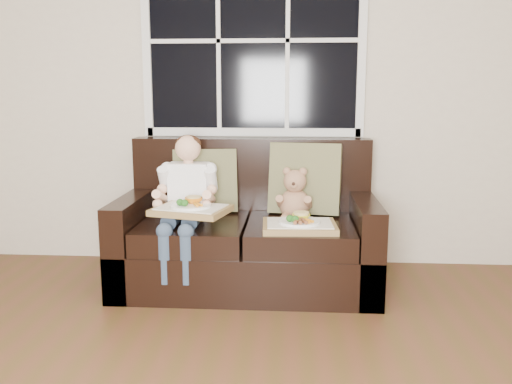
# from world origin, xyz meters

# --- Properties ---
(window_back) EXTENTS (1.62, 0.04, 1.37)m
(window_back) POSITION_xyz_m (0.01, 2.48, 1.65)
(window_back) COLOR black
(window_back) RESTS_ON room_walls
(loveseat) EXTENTS (1.70, 0.92, 0.96)m
(loveseat) POSITION_xyz_m (0.01, 2.02, 0.31)
(loveseat) COLOR black
(loveseat) RESTS_ON ground
(pillow_left) EXTENTS (0.47, 0.28, 0.45)m
(pillow_left) POSITION_xyz_m (-0.31, 2.17, 0.67)
(pillow_left) COLOR brown
(pillow_left) RESTS_ON loveseat
(pillow_right) EXTENTS (0.51, 0.29, 0.50)m
(pillow_right) POSITION_xyz_m (0.39, 2.17, 0.69)
(pillow_right) COLOR brown
(pillow_right) RESTS_ON loveseat
(child) EXTENTS (0.38, 0.59, 0.86)m
(child) POSITION_xyz_m (-0.39, 1.90, 0.64)
(child) COLOR white
(child) RESTS_ON loveseat
(teddy_bear) EXTENTS (0.22, 0.27, 0.36)m
(teddy_bear) POSITION_xyz_m (0.32, 2.01, 0.59)
(teddy_bear) COLOR #A67858
(teddy_bear) RESTS_ON loveseat
(tray_left) EXTENTS (0.51, 0.44, 0.10)m
(tray_left) POSITION_xyz_m (-0.32, 1.70, 0.58)
(tray_left) COLOR olive
(tray_left) RESTS_ON child
(tray_right) EXTENTS (0.47, 0.37, 0.10)m
(tray_right) POSITION_xyz_m (0.35, 1.72, 0.48)
(tray_right) COLOR olive
(tray_right) RESTS_ON loveseat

